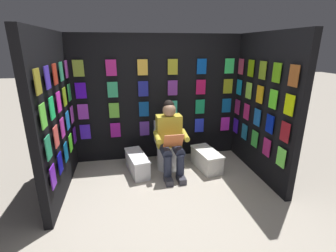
{
  "coord_description": "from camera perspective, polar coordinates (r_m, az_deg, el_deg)",
  "views": [
    {
      "loc": [
        0.59,
        2.5,
        2.0
      ],
      "look_at": [
        -0.04,
        -0.95,
        0.85
      ],
      "focal_mm": 26.31,
      "sensor_mm": 36.0,
      "label": 1
    }
  ],
  "objects": [
    {
      "name": "comic_longbox_near",
      "position": [
        4.26,
        8.9,
        -7.64
      ],
      "size": [
        0.41,
        0.7,
        0.32
      ],
      "rotation": [
        0.0,
        0.0,
        0.17
      ],
      "color": "white",
      "rests_on": "ground"
    },
    {
      "name": "display_wall_right",
      "position": [
        3.6,
        -24.82,
        1.96
      ],
      "size": [
        0.14,
        1.73,
        2.2
      ],
      "color": "black",
      "rests_on": "ground"
    },
    {
      "name": "display_wall_left",
      "position": [
        4.07,
        21.19,
        4.11
      ],
      "size": [
        0.14,
        1.73,
        2.2
      ],
      "color": "black",
      "rests_on": "ground"
    },
    {
      "name": "person_reading",
      "position": [
        3.91,
        0.55,
        -2.85
      ],
      "size": [
        0.53,
        0.69,
        1.19
      ],
      "rotation": [
        0.0,
        0.0,
        0.03
      ],
      "color": "gold",
      "rests_on": "ground"
    },
    {
      "name": "ground_plane",
      "position": [
        3.25,
        2.47,
        -19.8
      ],
      "size": [
        30.0,
        30.0,
        0.0
      ],
      "primitive_type": "plane",
      "color": "#B2A899"
    },
    {
      "name": "comic_longbox_far",
      "position": [
        4.11,
        -7.16,
        -8.56
      ],
      "size": [
        0.4,
        0.74,
        0.32
      ],
      "rotation": [
        0.0,
        0.0,
        0.2
      ],
      "color": "silver",
      "rests_on": "ground"
    },
    {
      "name": "display_wall_back",
      "position": [
        4.41,
        -2.43,
        6.34
      ],
      "size": [
        3.03,
        0.14,
        2.2
      ],
      "color": "black",
      "rests_on": "ground"
    },
    {
      "name": "toilet",
      "position": [
        4.21,
        -0.11,
        -5.24
      ],
      "size": [
        0.41,
        0.56,
        0.77
      ],
      "rotation": [
        0.0,
        0.0,
        0.03
      ],
      "color": "white",
      "rests_on": "ground"
    }
  ]
}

